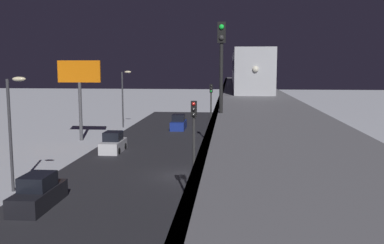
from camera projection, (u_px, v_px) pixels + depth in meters
The scene contains 13 objects.
ground_plane at pixel (181, 176), 32.91m from camera, with size 240.00×240.00×0.00m, color silver.
avenue_asphalt at pixel (124, 175), 33.30m from camera, with size 11.00×89.96×0.01m, color #28282D.
elevated_railway at pixel (252, 106), 31.75m from camera, with size 5.00×89.96×6.25m.
subway_train at pixel (246, 68), 47.84m from camera, with size 2.94×36.87×3.40m.
rail_signal at pixel (221, 52), 18.96m from camera, with size 0.36×0.41×4.00m.
sedan_white at pixel (113, 144), 42.05m from camera, with size 1.91×4.03×1.97m.
sedan_black at pixel (38, 194), 25.66m from camera, with size 1.80×4.75×1.97m.
sedan_blue at pixel (179, 123), 56.74m from camera, with size 1.80×4.12×1.97m.
traffic_light_near at pixel (194, 140), 24.34m from camera, with size 0.32×0.44×6.40m.
traffic_light_mid at pixel (211, 105), 46.01m from camera, with size 0.32×0.44×6.40m.
commercial_billboard at pixel (79, 79), 47.63m from camera, with size 4.80×0.36×8.90m.
street_lamp_near at pixel (13, 120), 28.27m from camera, with size 1.35×0.44×7.65m.
street_lamp_far at pixel (124, 92), 57.89m from camera, with size 1.35×0.44×7.65m.
Camera 1 is at (-3.63, 31.90, 8.38)m, focal length 40.39 mm.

